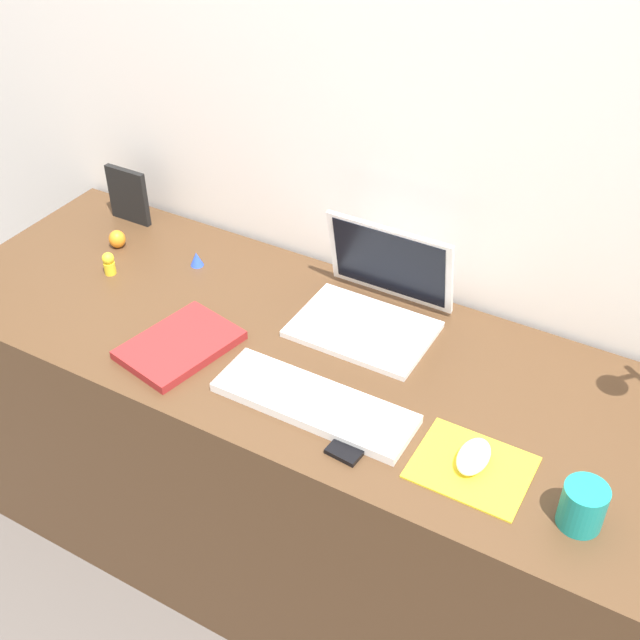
% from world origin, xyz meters
% --- Properties ---
extents(ground_plane, '(6.00, 6.00, 0.00)m').
position_xyz_m(ground_plane, '(0.00, 0.00, 0.00)').
color(ground_plane, '#59514C').
extents(back_wall, '(2.98, 0.05, 1.48)m').
position_xyz_m(back_wall, '(0.00, 0.35, 0.74)').
color(back_wall, silver).
rests_on(back_wall, ground_plane).
extents(desk, '(1.78, 0.62, 0.74)m').
position_xyz_m(desk, '(0.00, 0.00, 0.37)').
color(desk, '#4C331E').
rests_on(desk, ground_plane).
extents(laptop, '(0.30, 0.26, 0.21)m').
position_xyz_m(laptop, '(0.08, 0.17, 0.79)').
color(laptop, white).
rests_on(laptop, desk).
extents(keyboard, '(0.41, 0.13, 0.02)m').
position_xyz_m(keyboard, '(0.10, -0.15, 0.75)').
color(keyboard, white).
rests_on(keyboard, desk).
extents(mousepad, '(0.21, 0.17, 0.00)m').
position_xyz_m(mousepad, '(0.43, -0.14, 0.74)').
color(mousepad, yellow).
rests_on(mousepad, desk).
extents(mouse, '(0.06, 0.10, 0.03)m').
position_xyz_m(mouse, '(0.43, -0.14, 0.76)').
color(mouse, white).
rests_on(mouse, mousepad).
extents(cell_phone, '(0.08, 0.13, 0.01)m').
position_xyz_m(cell_phone, '(0.22, -0.19, 0.74)').
color(cell_phone, black).
rests_on(cell_phone, desk).
extents(notebook_pad, '(0.21, 0.27, 0.02)m').
position_xyz_m(notebook_pad, '(-0.24, -0.14, 0.75)').
color(notebook_pad, maroon).
rests_on(notebook_pad, desk).
extents(picture_frame, '(0.12, 0.02, 0.15)m').
position_xyz_m(picture_frame, '(-0.68, 0.23, 0.81)').
color(picture_frame, black).
rests_on(picture_frame, desk).
extents(coffee_mug, '(0.08, 0.08, 0.09)m').
position_xyz_m(coffee_mug, '(0.63, -0.17, 0.78)').
color(coffee_mug, teal).
rests_on(coffee_mug, desk).
extents(toy_figurine_orange, '(0.04, 0.04, 0.05)m').
position_xyz_m(toy_figurine_orange, '(-0.62, 0.11, 0.76)').
color(toy_figurine_orange, orange).
rests_on(toy_figurine_orange, desk).
extents(toy_figurine_yellow, '(0.03, 0.03, 0.06)m').
position_xyz_m(toy_figurine_yellow, '(-0.56, 0.01, 0.77)').
color(toy_figurine_yellow, yellow).
rests_on(toy_figurine_yellow, desk).
extents(toy_figurine_blue, '(0.03, 0.03, 0.04)m').
position_xyz_m(toy_figurine_blue, '(-0.40, 0.14, 0.76)').
color(toy_figurine_blue, blue).
rests_on(toy_figurine_blue, desk).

